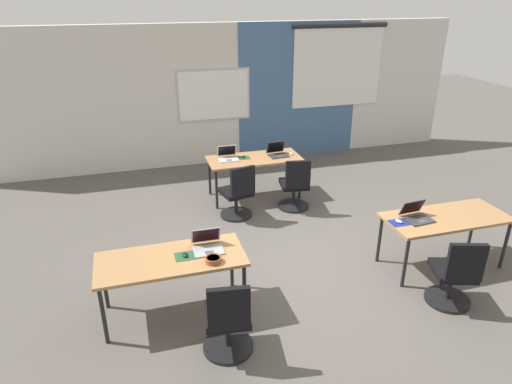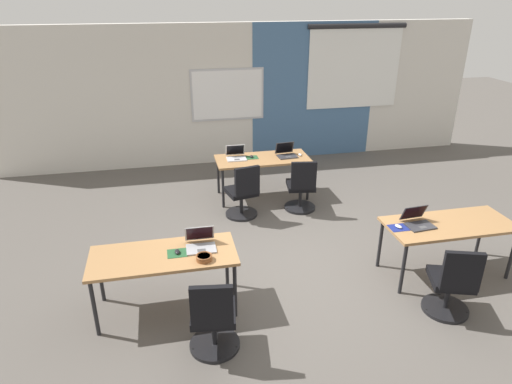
{
  "view_description": "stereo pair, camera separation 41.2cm",
  "coord_description": "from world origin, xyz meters",
  "px_view_note": "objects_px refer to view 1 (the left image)",
  "views": [
    {
      "loc": [
        -2.03,
        -4.86,
        3.37
      ],
      "look_at": [
        -0.5,
        0.4,
        0.91
      ],
      "focal_mm": 31.78,
      "sensor_mm": 36.0,
      "label": 1
    },
    {
      "loc": [
        -1.63,
        -4.96,
        3.37
      ],
      "look_at": [
        -0.5,
        0.4,
        0.91
      ],
      "focal_mm": 31.78,
      "sensor_mm": 36.0,
      "label": 2
    }
  ],
  "objects_px": {
    "mouse_near_left_inner": "(185,255)",
    "laptop_far_left": "(228,156)",
    "desk_near_left": "(171,263)",
    "mouse_near_right_inner": "(399,221)",
    "mouse_far_right": "(291,154)",
    "chair_far_left": "(238,196)",
    "laptop_near_left_inner": "(208,245)",
    "laptop_near_right_inner": "(417,216)",
    "chair_near_right_inner": "(455,278)",
    "mouse_far_left": "(243,157)",
    "chair_far_right": "(295,188)",
    "desk_near_right": "(446,221)",
    "desk_far_center": "(254,161)",
    "snack_bowl": "(213,259)",
    "chair_near_left_inner": "(228,323)",
    "laptop_far_right": "(278,153)"
  },
  "relations": [
    {
      "from": "mouse_near_left_inner",
      "to": "desk_far_center",
      "type": "bearing_deg",
      "value": 60.41
    },
    {
      "from": "chair_far_right",
      "to": "chair_near_left_inner",
      "type": "distance_m",
      "value": 3.43
    },
    {
      "from": "mouse_far_right",
      "to": "mouse_far_left",
      "type": "xyz_separation_m",
      "value": [
        -0.85,
        0.07,
        0.0
      ]
    },
    {
      "from": "mouse_far_right",
      "to": "laptop_near_left_inner",
      "type": "distance_m",
      "value": 3.37
    },
    {
      "from": "mouse_far_right",
      "to": "chair_far_left",
      "type": "bearing_deg",
      "value": -148.49
    },
    {
      "from": "desk_near_left",
      "to": "snack_bowl",
      "type": "bearing_deg",
      "value": -25.89
    },
    {
      "from": "mouse_near_left_inner",
      "to": "mouse_near_right_inner",
      "type": "height_order",
      "value": "same"
    },
    {
      "from": "mouse_near_left_inner",
      "to": "laptop_far_left",
      "type": "distance_m",
      "value": 3.11
    },
    {
      "from": "chair_far_left",
      "to": "desk_far_center",
      "type": "bearing_deg",
      "value": -136.39
    },
    {
      "from": "desk_near_left",
      "to": "desk_near_right",
      "type": "height_order",
      "value": "same"
    },
    {
      "from": "desk_far_center",
      "to": "laptop_near_right_inner",
      "type": "distance_m",
      "value": 3.06
    },
    {
      "from": "desk_far_center",
      "to": "mouse_near_left_inner",
      "type": "relative_size",
      "value": 15.53
    },
    {
      "from": "desk_far_center",
      "to": "laptop_far_left",
      "type": "xyz_separation_m",
      "value": [
        -0.45,
        0.08,
        0.11
      ]
    },
    {
      "from": "mouse_far_left",
      "to": "chair_near_left_inner",
      "type": "bearing_deg",
      "value": -107.15
    },
    {
      "from": "mouse_near_left_inner",
      "to": "laptop_far_left",
      "type": "height_order",
      "value": "laptop_far_left"
    },
    {
      "from": "laptop_near_left_inner",
      "to": "laptop_far_left",
      "type": "height_order",
      "value": "same"
    },
    {
      "from": "mouse_far_right",
      "to": "desk_near_right",
      "type": "bearing_deg",
      "value": -68.79
    },
    {
      "from": "mouse_far_right",
      "to": "laptop_far_left",
      "type": "xyz_separation_m",
      "value": [
        -1.12,
        0.09,
        0.03
      ]
    },
    {
      "from": "mouse_far_right",
      "to": "snack_bowl",
      "type": "relative_size",
      "value": 0.59
    },
    {
      "from": "chair_near_right_inner",
      "to": "desk_near_right",
      "type": "bearing_deg",
      "value": -100.0
    },
    {
      "from": "laptop_far_right",
      "to": "chair_near_right_inner",
      "type": "xyz_separation_m",
      "value": [
        0.91,
        -3.58,
        -0.39
      ]
    },
    {
      "from": "chair_near_right_inner",
      "to": "mouse_far_left",
      "type": "distance_m",
      "value": 3.95
    },
    {
      "from": "mouse_far_left",
      "to": "snack_bowl",
      "type": "relative_size",
      "value": 0.61
    },
    {
      "from": "laptop_far_left",
      "to": "laptop_far_right",
      "type": "bearing_deg",
      "value": -2.37
    },
    {
      "from": "chair_far_right",
      "to": "snack_bowl",
      "type": "height_order",
      "value": "chair_far_right"
    },
    {
      "from": "desk_near_left",
      "to": "mouse_far_right",
      "type": "xyz_separation_m",
      "value": [
        2.42,
        2.79,
        0.08
      ]
    },
    {
      "from": "mouse_far_right",
      "to": "laptop_near_right_inner",
      "type": "height_order",
      "value": "laptop_near_right_inner"
    },
    {
      "from": "laptop_near_right_inner",
      "to": "chair_far_left",
      "type": "xyz_separation_m",
      "value": [
        -1.82,
        2.04,
        -0.39
      ]
    },
    {
      "from": "laptop_far_left",
      "to": "chair_far_right",
      "type": "bearing_deg",
      "value": -37.15
    },
    {
      "from": "chair_near_right_inner",
      "to": "chair_far_left",
      "type": "xyz_separation_m",
      "value": [
        -1.82,
        2.85,
        0.0
      ]
    },
    {
      "from": "laptop_far_left",
      "to": "mouse_near_right_inner",
      "type": "bearing_deg",
      "value": -60.49
    },
    {
      "from": "mouse_near_left_inner",
      "to": "mouse_far_right",
      "type": "bearing_deg",
      "value": 51.03
    },
    {
      "from": "desk_far_center",
      "to": "chair_far_left",
      "type": "xyz_separation_m",
      "value": [
        -0.48,
        -0.71,
        -0.28
      ]
    },
    {
      "from": "laptop_near_left_inner",
      "to": "laptop_near_right_inner",
      "type": "distance_m",
      "value": 2.67
    },
    {
      "from": "chair_far_right",
      "to": "mouse_near_left_inner",
      "type": "xyz_separation_m",
      "value": [
        -2.09,
        -2.13,
        0.36
      ]
    },
    {
      "from": "mouse_near_right_inner",
      "to": "snack_bowl",
      "type": "height_order",
      "value": "snack_bowl"
    },
    {
      "from": "chair_far_left",
      "to": "chair_near_left_inner",
      "type": "bearing_deg",
      "value": 61.43
    },
    {
      "from": "chair_near_left_inner",
      "to": "laptop_near_right_inner",
      "type": "bearing_deg",
      "value": -154.27
    },
    {
      "from": "laptop_far_left",
      "to": "chair_far_left",
      "type": "bearing_deg",
      "value": -90.71
    },
    {
      "from": "desk_far_center",
      "to": "snack_bowl",
      "type": "height_order",
      "value": "snack_bowl"
    },
    {
      "from": "chair_far_right",
      "to": "laptop_near_right_inner",
      "type": "height_order",
      "value": "laptop_near_right_inner"
    },
    {
      "from": "desk_far_center",
      "to": "mouse_near_right_inner",
      "type": "xyz_separation_m",
      "value": [
        1.07,
        -2.78,
        0.08
      ]
    },
    {
      "from": "desk_near_left",
      "to": "laptop_near_left_inner",
      "type": "xyz_separation_m",
      "value": [
        0.42,
        0.07,
        0.11
      ]
    },
    {
      "from": "desk_near_right",
      "to": "chair_far_right",
      "type": "bearing_deg",
      "value": 120.58
    },
    {
      "from": "laptop_far_right",
      "to": "mouse_near_right_inner",
      "type": "height_order",
      "value": "laptop_far_right"
    },
    {
      "from": "snack_bowl",
      "to": "desk_far_center",
      "type": "bearing_deg",
      "value": 66.28
    },
    {
      "from": "chair_far_left",
      "to": "snack_bowl",
      "type": "height_order",
      "value": "chair_far_left"
    },
    {
      "from": "mouse_far_right",
      "to": "mouse_near_right_inner",
      "type": "relative_size",
      "value": 0.93
    },
    {
      "from": "desk_near_left",
      "to": "mouse_near_right_inner",
      "type": "relative_size",
      "value": 14.16
    },
    {
      "from": "desk_near_right",
      "to": "chair_near_left_inner",
      "type": "bearing_deg",
      "value": -165.41
    }
  ]
}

